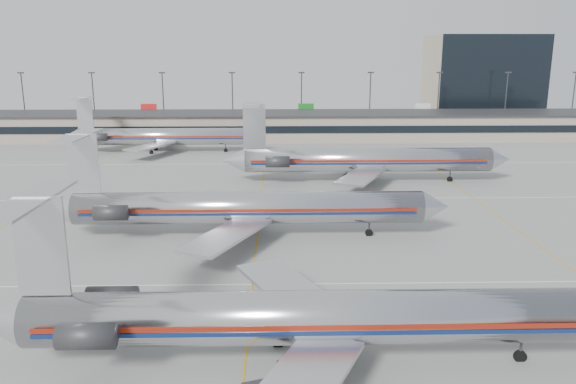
{
  "coord_description": "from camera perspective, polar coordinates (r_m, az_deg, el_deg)",
  "views": [
    {
      "loc": [
        2.05,
        -36.09,
        19.72
      ],
      "look_at": [
        3.49,
        25.76,
        4.5
      ],
      "focal_mm": 35.0,
      "sensor_mm": 36.0,
      "label": 1
    }
  ],
  "objects": [
    {
      "name": "ground",
      "position": [
        41.18,
        -4.16,
        -14.83
      ],
      "size": [
        260.0,
        260.0,
        0.0
      ],
      "primitive_type": "plane",
      "color": "gray",
      "rests_on": "ground"
    },
    {
      "name": "apron_markings",
      "position": [
        50.17,
        -3.62,
        -9.34
      ],
      "size": [
        160.0,
        0.15,
        0.02
      ],
      "primitive_type": "cube",
      "color": "silver",
      "rests_on": "ground"
    },
    {
      "name": "terminal",
      "position": [
        135.1,
        -2.2,
        6.77
      ],
      "size": [
        162.0,
        17.0,
        6.25
      ],
      "color": "gray",
      "rests_on": "ground"
    },
    {
      "name": "light_mast_row",
      "position": [
        148.52,
        -2.15,
        9.51
      ],
      "size": [
        163.6,
        0.4,
        15.28
      ],
      "color": "#38383D",
      "rests_on": "ground"
    },
    {
      "name": "distant_building",
      "position": [
        174.85,
        19.07,
        10.72
      ],
      "size": [
        30.0,
        20.0,
        25.0
      ],
      "primitive_type": "cube",
      "color": "tan",
      "rests_on": "ground"
    },
    {
      "name": "jet_foreground",
      "position": [
        36.89,
        1.98,
        -12.55
      ],
      "size": [
        44.02,
        25.92,
        11.52
      ],
      "color": "#BCBCC1",
      "rests_on": "ground"
    },
    {
      "name": "jet_second_row",
      "position": [
        61.78,
        -4.85,
        -1.56
      ],
      "size": [
        44.6,
        26.26,
        11.67
      ],
      "color": "#BCBCC1",
      "rests_on": "ground"
    },
    {
      "name": "jet_third_row",
      "position": [
        89.09,
        7.49,
        3.29
      ],
      "size": [
        45.52,
        28.0,
        12.45
      ],
      "color": "#BCBCC1",
      "rests_on": "ground"
    },
    {
      "name": "jet_back_row",
      "position": [
        118.81,
        -12.67,
        5.55
      ],
      "size": [
        41.71,
        25.66,
        11.41
      ],
      "color": "#BCBCC1",
      "rests_on": "ground"
    }
  ]
}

